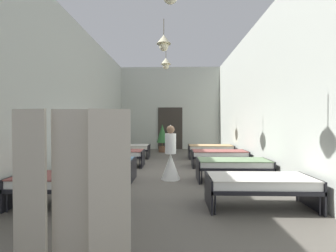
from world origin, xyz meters
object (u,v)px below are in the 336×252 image
object	(u,v)px
bed_left_row_3	(128,148)
nurse_near_aisle	(171,160)
privacy_screen	(71,191)
bed_left_row_2	(117,154)
potted_plant	(162,135)
bed_right_row_0	(259,183)
bed_left_row_1	(99,164)
bed_right_row_2	(219,154)
bed_right_row_1	(233,164)
bed_left_row_0	(66,182)
bed_right_row_3	(210,148)

from	to	relation	value
bed_left_row_3	nurse_near_aisle	size ratio (longest dim) A/B	1.28
privacy_screen	bed_left_row_3	bearing A→B (deg)	94.68
nurse_near_aisle	privacy_screen	world-z (taller)	privacy_screen
bed_left_row_2	privacy_screen	bearing A→B (deg)	-80.52
potted_plant	nurse_near_aisle	bearing A→B (deg)	-84.76
bed_right_row_0	bed_left_row_3	world-z (taller)	same
bed_left_row_3	potted_plant	world-z (taller)	potted_plant
bed_left_row_1	privacy_screen	bearing A→B (deg)	-75.93
bed_left_row_1	bed_left_row_2	bearing A→B (deg)	90.00
bed_right_row_2	potted_plant	xyz separation A→B (m)	(-2.18, 3.90, 0.43)
bed_left_row_1	bed_right_row_1	bearing A→B (deg)	0.00
bed_left_row_2	bed_right_row_1	bearing A→B (deg)	-27.90
bed_left_row_3	nurse_near_aisle	xyz separation A→B (m)	(1.93, -3.67, 0.09)
bed_right_row_0	bed_right_row_1	xyz separation A→B (m)	(0.00, 1.90, 0.00)
nurse_near_aisle	bed_right_row_0	bearing A→B (deg)	-17.53
bed_left_row_2	bed_right_row_2	distance (m)	3.59
bed_right_row_1	bed_left_row_2	world-z (taller)	same
bed_left_row_3	bed_left_row_0	bearing A→B (deg)	-90.00
bed_right_row_3	nurse_near_aisle	distance (m)	4.03
bed_left_row_2	bed_right_row_0	bearing A→B (deg)	-46.64
bed_right_row_1	bed_left_row_2	bearing A→B (deg)	152.10
nurse_near_aisle	bed_right_row_1	bearing A→B (deg)	28.74
bed_right_row_0	nurse_near_aisle	distance (m)	2.62
bed_right_row_1	privacy_screen	size ratio (longest dim) A/B	1.12
bed_left_row_1	nurse_near_aisle	bearing A→B (deg)	3.79
bed_right_row_2	bed_left_row_3	distance (m)	4.06
bed_left_row_2	bed_right_row_3	bearing A→B (deg)	27.90
bed_left_row_0	bed_right_row_2	bearing A→B (deg)	46.64
bed_left_row_3	bed_right_row_2	bearing A→B (deg)	-27.90
bed_left_row_2	potted_plant	size ratio (longest dim) A/B	1.31
bed_right_row_2	bed_left_row_3	xyz separation A→B (m)	(-3.59, 1.90, 0.00)
bed_right_row_2	bed_right_row_3	xyz separation A→B (m)	(0.00, 1.90, 0.00)
bed_left_row_0	bed_left_row_2	distance (m)	3.80
bed_left_row_2	bed_left_row_3	distance (m)	1.90
bed_right_row_2	privacy_screen	bearing A→B (deg)	-114.87
potted_plant	bed_right_row_1	bearing A→B (deg)	-69.38
bed_right_row_0	bed_left_row_1	world-z (taller)	same
bed_left_row_3	potted_plant	bearing A→B (deg)	54.90
bed_right_row_1	bed_left_row_3	size ratio (longest dim) A/B	1.00
bed_left_row_1	bed_right_row_2	world-z (taller)	same
bed_left_row_2	nurse_near_aisle	bearing A→B (deg)	-42.61
bed_right_row_1	bed_right_row_3	xyz separation A→B (m)	(0.00, 3.80, 0.00)
bed_right_row_3	nurse_near_aisle	world-z (taller)	nurse_near_aisle
potted_plant	bed_left_row_3	bearing A→B (deg)	-125.10
bed_left_row_2	bed_right_row_3	world-z (taller)	same
bed_right_row_3	potted_plant	bearing A→B (deg)	137.49
bed_left_row_2	bed_left_row_3	size ratio (longest dim) A/B	1.00
bed_left_row_2	nurse_near_aisle	xyz separation A→B (m)	(1.93, -1.77, 0.09)
bed_right_row_1	bed_right_row_2	size ratio (longest dim) A/B	1.00
bed_right_row_3	privacy_screen	bearing A→B (deg)	-109.17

